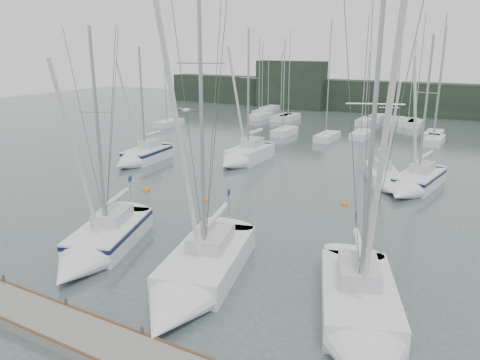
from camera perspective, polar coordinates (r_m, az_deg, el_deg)
name	(u,v)px	position (r m, az deg, el deg)	size (l,w,h in m)	color
ground	(168,283)	(22.27, -8.80, -12.31)	(160.00, 160.00, 0.00)	#404E4C
dock	(84,336)	(19.09, -18.53, -17.56)	(24.00, 2.00, 0.40)	slate
far_treeline	(414,99)	(78.61, 20.45, 9.24)	(90.00, 4.00, 5.00)	black
far_building_left	(291,85)	(82.16, 6.21, 11.45)	(12.00, 3.00, 8.00)	black
mast_forest	(375,126)	(63.72, 16.13, 6.39)	(58.06, 24.73, 14.62)	silver
sailboat_near_left	(97,246)	(25.43, -17.07, -7.74)	(5.50, 8.98, 12.37)	silver
sailboat_near_center	(192,281)	(21.11, -5.82, -12.18)	(5.42, 10.29, 16.68)	silver
sailboat_near_right	(363,324)	(18.74, 14.73, -16.64)	(5.90, 9.55, 14.44)	silver
sailboat_mid_a	(139,157)	(44.13, -12.16, 2.73)	(3.19, 7.42, 11.22)	silver
sailboat_mid_b	(243,157)	(43.18, 0.31, 2.82)	(2.75, 7.88, 12.82)	silver
sailboat_mid_c	(385,180)	(37.86, 17.28, 0.01)	(4.60, 6.98, 9.92)	silver
sailboat_mid_d	(413,184)	(37.24, 20.37, -0.43)	(3.62, 8.28, 12.08)	silver
buoy_a	(205,201)	(32.99, -4.25, -2.55)	(0.53, 0.53, 0.53)	orange
buoy_b	(345,204)	(32.96, 12.63, -2.93)	(0.49, 0.49, 0.49)	orange
buoy_c	(146,190)	(35.92, -11.34, -1.26)	(0.62, 0.62, 0.62)	orange
seagull	(186,110)	(20.42, -6.56, 8.48)	(0.90, 0.42, 0.18)	silver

